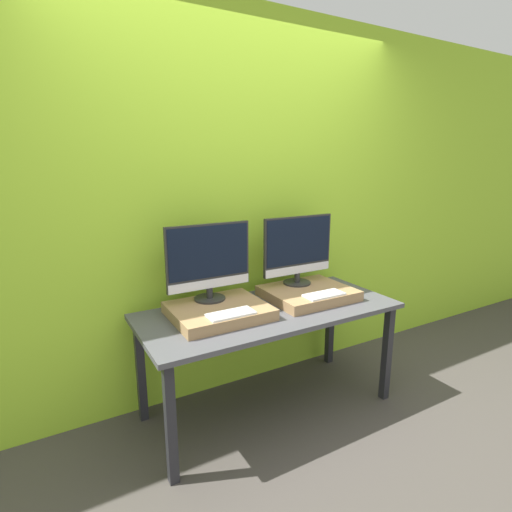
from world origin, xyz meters
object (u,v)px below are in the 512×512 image
at_px(keyboard_left, 231,314).
at_px(monitor_right, 298,248).
at_px(keyboard_right, 324,294).
at_px(monitor_left, 209,260).

xyz_separation_m(keyboard_left, monitor_right, (0.66, 0.30, 0.25)).
distance_m(monitor_right, keyboard_right, 0.39).
xyz_separation_m(keyboard_left, keyboard_right, (0.66, 0.00, 0.00)).
bearing_deg(keyboard_left, keyboard_right, 0.00).
relative_size(monitor_left, keyboard_left, 1.99).
bearing_deg(monitor_left, monitor_right, 0.00).
height_order(keyboard_left, keyboard_right, same).
relative_size(monitor_left, monitor_right, 1.00).
relative_size(keyboard_left, monitor_right, 0.50).
bearing_deg(monitor_right, monitor_left, 180.00).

